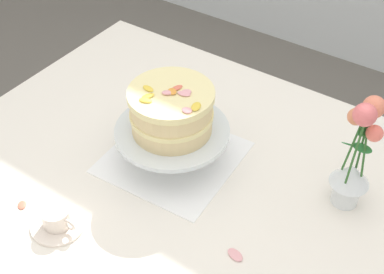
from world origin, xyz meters
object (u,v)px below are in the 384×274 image
(layer_cake, at_px, (171,111))
(flower_vase, at_px, (355,161))
(dining_table, at_px, (201,210))
(cake_stand, at_px, (172,134))
(teacup, at_px, (57,220))

(layer_cake, relative_size, flower_vase, 0.65)
(dining_table, relative_size, cake_stand, 4.83)
(flower_vase, distance_m, teacup, 0.69)
(dining_table, distance_m, flower_vase, 0.41)
(flower_vase, bearing_deg, teacup, -139.54)
(layer_cake, height_order, flower_vase, flower_vase)
(dining_table, height_order, layer_cake, layer_cake)
(cake_stand, relative_size, flower_vase, 0.90)
(dining_table, xyz_separation_m, cake_stand, (-0.12, 0.05, 0.17))
(cake_stand, bearing_deg, flower_vase, 14.08)
(dining_table, bearing_deg, layer_cake, 159.15)
(teacup, bearing_deg, layer_cake, 75.42)
(cake_stand, distance_m, teacup, 0.35)
(cake_stand, xyz_separation_m, layer_cake, (0.00, -0.00, 0.08))
(cake_stand, bearing_deg, layer_cake, -40.89)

